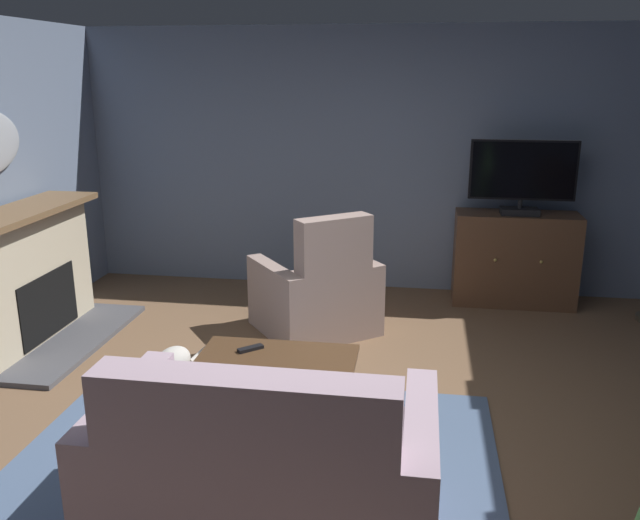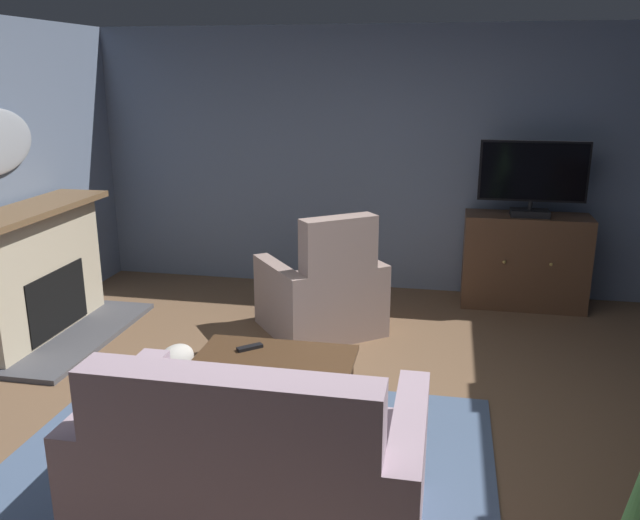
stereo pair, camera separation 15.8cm
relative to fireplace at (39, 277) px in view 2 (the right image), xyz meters
The scene contains 11 objects.
ground_plane 2.88m from the fireplace, 21.80° to the right, with size 6.41×6.41×0.04m, color brown.
wall_back 3.33m from the fireplace, 36.02° to the left, with size 6.41×0.10×2.57m, color slate.
rug_central 2.65m from the fireplace, 31.02° to the right, with size 2.74×1.77×0.01m, color slate.
fireplace is the anchor object (origin of this frame).
tv_cabinet 4.29m from the fireplace, 21.29° to the left, with size 1.13×0.46×0.88m.
television 4.33m from the fireplace, 20.63° to the left, with size 0.94×0.20×0.68m.
coffee_table 2.42m from the fireplace, 21.87° to the right, with size 1.00×0.52×0.42m.
tv_remote 2.22m from the fireplace, 22.21° to the right, with size 0.17×0.05×0.02m, color black.
sofa_floral 3.17m from the fireplace, 39.55° to the right, with size 1.56×0.94×0.99m.
armchair_angled_to_table 2.34m from the fireplace, 13.78° to the left, with size 1.21×1.20×1.05m.
cat 1.48m from the fireplace, 19.53° to the right, with size 0.31×0.64×0.23m.
Camera 2 is at (0.63, -3.53, 2.14)m, focal length 36.80 mm.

